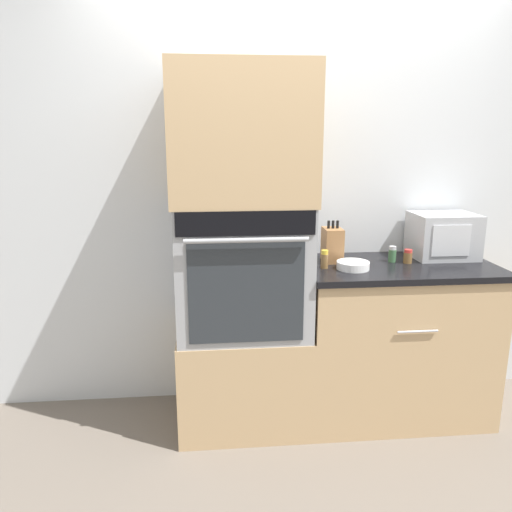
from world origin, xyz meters
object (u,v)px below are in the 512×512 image
object	(u,v)px
bowl	(353,265)
condiment_jar_far	(408,256)
condiment_jar_near	(324,259)
wall_oven	(242,267)
microwave	(443,236)
knife_block	(332,245)
condiment_jar_mid	(392,254)

from	to	relation	value
bowl	condiment_jar_far	xyz separation A→B (m)	(0.35, 0.10, 0.02)
bowl	condiment_jar_near	xyz separation A→B (m)	(-0.15, 0.03, 0.03)
wall_oven	microwave	bearing A→B (deg)	6.54
condiment_jar_far	wall_oven	bearing A→B (deg)	-178.89
condiment_jar_near	condiment_jar_far	xyz separation A→B (m)	(0.50, 0.07, -0.01)
condiment_jar_near	wall_oven	bearing A→B (deg)	174.07
microwave	knife_block	world-z (taller)	microwave
microwave	condiment_jar_far	size ratio (longest dim) A/B	4.51
condiment_jar_mid	condiment_jar_near	bearing A→B (deg)	-166.20
condiment_jar_mid	condiment_jar_far	xyz separation A→B (m)	(0.08, -0.04, -0.01)
knife_block	wall_oven	bearing A→B (deg)	-169.57
wall_oven	microwave	size ratio (longest dim) A/B	1.97
wall_oven	bowl	size ratio (longest dim) A/B	3.99
microwave	condiment_jar_far	xyz separation A→B (m)	(-0.26, -0.12, -0.09)
microwave	knife_block	xyz separation A→B (m)	(-0.69, -0.04, -0.03)
wall_oven	condiment_jar_mid	xyz separation A→B (m)	(0.88, 0.06, 0.04)
microwave	bowl	bearing A→B (deg)	-160.24
bowl	condiment_jar_near	bearing A→B (deg)	167.91
bowl	condiment_jar_mid	distance (m)	0.31
microwave	wall_oven	bearing A→B (deg)	-173.46
knife_block	condiment_jar_far	xyz separation A→B (m)	(0.43, -0.08, -0.06)
bowl	condiment_jar_mid	size ratio (longest dim) A/B	1.94
knife_block	condiment_jar_mid	distance (m)	0.35
microwave	bowl	size ratio (longest dim) A/B	2.03
microwave	knife_block	size ratio (longest dim) A/B	1.51
condiment_jar_mid	condiment_jar_far	distance (m)	0.09
knife_block	condiment_jar_mid	size ratio (longest dim) A/B	2.61
knife_block	microwave	bearing A→B (deg)	3.49
microwave	condiment_jar_near	distance (m)	0.79
microwave	bowl	xyz separation A→B (m)	(-0.61, -0.22, -0.11)
microwave	condiment_jar_mid	distance (m)	0.36
condiment_jar_near	microwave	bearing A→B (deg)	13.72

